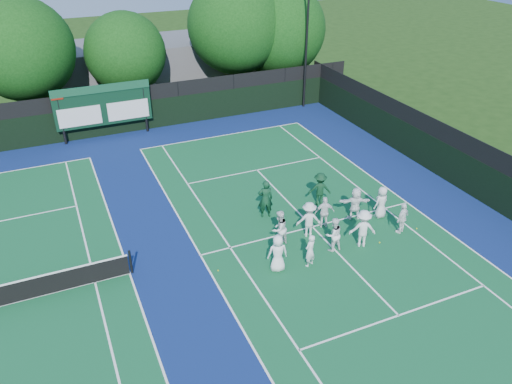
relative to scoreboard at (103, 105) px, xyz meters
name	(u,v)px	position (x,y,z in m)	size (l,w,h in m)	color
ground	(323,238)	(7.01, -15.59, -2.19)	(120.00, 120.00, 0.00)	#1C3B10
court_apron	(189,258)	(1.01, -14.59, -2.19)	(34.00, 32.00, 0.01)	navy
near_court	(312,227)	(7.01, -14.59, -2.18)	(11.05, 23.85, 0.01)	#11552D
back_fence	(120,114)	(1.01, 0.41, -0.83)	(34.00, 0.08, 3.00)	black
divider_fence_right	(466,166)	(16.01, -14.59, -0.83)	(0.08, 32.00, 3.00)	black
scoreboard	(103,105)	(0.00, 0.00, 0.00)	(6.00, 0.21, 3.55)	black
clubhouse	(151,66)	(5.01, 8.41, -0.19)	(18.00, 6.00, 4.00)	#5B5B61
light_pole_right	(308,20)	(14.51, 0.11, 4.11)	(1.20, 0.30, 10.12)	black
tree_b	(25,52)	(-3.83, 3.99, 2.84)	(6.55, 6.55, 8.48)	black
tree_c	(128,54)	(2.59, 3.99, 2.03)	(5.54, 5.54, 7.13)	black
tree_d	(237,28)	(10.76, 3.99, 3.17)	(7.04, 7.04, 9.07)	black
tree_e	(280,31)	(14.35, 3.99, 2.61)	(7.08, 7.08, 8.52)	black
tennis_ball_1	(327,204)	(8.68, -13.13, -2.16)	(0.07, 0.07, 0.07)	#BEC617
tennis_ball_2	(417,229)	(11.35, -16.69, -2.16)	(0.07, 0.07, 0.07)	#BEC617
tennis_ball_3	(218,270)	(1.86, -15.90, -2.16)	(0.07, 0.07, 0.07)	#BEC617
tennis_ball_5	(380,243)	(9.11, -16.93, -2.16)	(0.07, 0.07, 0.07)	#BEC617
player_front_0	(278,253)	(4.13, -16.78, -1.36)	(0.82, 0.53, 1.67)	white
player_front_1	(310,251)	(5.47, -17.05, -1.44)	(0.55, 0.36, 1.50)	white
player_front_2	(334,234)	(6.93, -16.49, -1.40)	(0.77, 0.60, 1.59)	white
player_front_3	(363,229)	(8.25, -16.73, -1.30)	(1.15, 0.66, 1.78)	white
player_front_4	(402,218)	(10.51, -16.58, -1.43)	(0.89, 0.37, 1.52)	white
player_back_0	(279,229)	(4.95, -15.23, -1.33)	(0.84, 0.65, 1.72)	white
player_back_1	(309,220)	(6.48, -15.12, -1.33)	(1.11, 0.64, 1.72)	silver
player_back_2	(325,212)	(7.52, -14.75, -1.41)	(0.92, 0.38, 1.57)	white
player_back_3	(355,203)	(9.22, -14.70, -1.38)	(1.51, 0.48, 1.63)	white
player_back_4	(381,202)	(10.43, -15.09, -1.38)	(0.79, 0.51, 1.61)	silver
coach_left	(266,199)	(5.39, -12.85, -1.22)	(0.71, 0.47, 1.94)	#0F3920
coach_right	(320,189)	(8.34, -12.88, -1.32)	(1.12, 0.64, 1.73)	#0E341B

